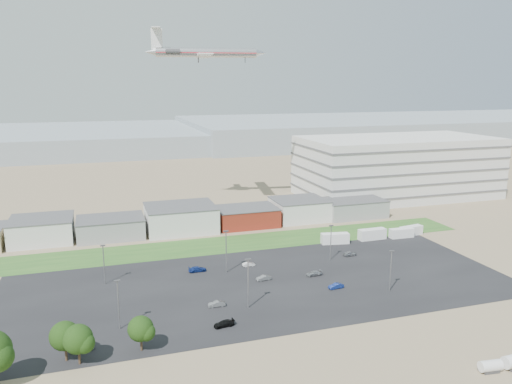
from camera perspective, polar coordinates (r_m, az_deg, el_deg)
name	(u,v)px	position (r m, az deg, el deg)	size (l,w,h in m)	color
ground	(270,325)	(102.24, 1.57, -14.94)	(700.00, 700.00, 0.00)	#7E6650
parking_lot	(262,284)	(120.89, 0.68, -10.49)	(120.00, 50.00, 0.01)	black
grass_strip	(212,246)	(148.61, -5.07, -6.14)	(160.00, 16.00, 0.02)	#285821
hills_backdrop	(188,138)	(409.12, -7.73, 6.17)	(700.00, 200.00, 9.00)	gray
building_row	(146,221)	(163.07, -12.42, -3.25)	(170.00, 20.00, 8.00)	silver
parking_garage	(397,167)	(219.80, 15.77, 2.80)	(80.00, 40.00, 25.00)	silver
storage_tank_nw	(490,366)	(95.50, 25.22, -17.52)	(3.71, 1.86, 2.23)	silver
box_trailer_a	(335,238)	(151.57, 9.01, -5.26)	(8.30, 2.59, 3.11)	silver
box_trailer_b	(372,234)	(157.68, 13.13, -4.72)	(8.66, 2.71, 3.25)	silver
box_trailer_c	(401,233)	(161.91, 16.29, -4.52)	(7.64, 2.39, 2.87)	silver
box_trailer_d	(411,231)	(165.18, 17.31, -4.24)	(7.83, 2.45, 2.93)	silver
tree_mid	(65,339)	(94.61, -21.01, -15.41)	(5.43, 5.43, 8.14)	black
tree_right	(78,342)	(92.85, -19.66, -15.86)	(5.40, 5.40, 8.10)	black
tree_near	(141,331)	(94.19, -13.04, -15.26)	(4.92, 4.92, 7.39)	black
lightpole_front_l	(119,305)	(102.08, -15.44, -12.32)	(1.18, 0.49, 10.05)	slate
lightpole_front_m	(248,284)	(106.93, -0.92, -10.43)	(1.29, 0.54, 10.97)	slate
lightpole_front_r	(391,271)	(119.44, 15.13, -8.70)	(1.15, 0.48, 9.79)	slate
lightpole_back_l	(104,265)	(124.65, -16.98, -7.94)	(1.14, 0.47, 9.68)	slate
lightpole_back_m	(226,252)	(126.38, -3.43, -6.83)	(1.29, 0.54, 10.97)	slate
lightpole_back_r	(331,243)	(136.74, 8.54, -5.73)	(1.14, 0.48, 9.70)	slate
airliner	(207,52)	(184.77, -5.67, 15.59)	(43.38, 29.58, 12.82)	silver
parked_car_1	(336,286)	(119.79, 9.13, -10.56)	(1.29, 3.71, 1.22)	navy
parked_car_3	(224,324)	(101.56, -3.68, -14.78)	(1.69, 4.15, 1.21)	black
parked_car_4	(217,304)	(109.81, -4.51, -12.62)	(1.28, 3.67, 1.21)	#595B5E
parked_car_6	(197,269)	(129.13, -6.71, -8.75)	(1.84, 4.54, 1.32)	navy
parked_car_7	(264,278)	(122.95, 0.88, -9.78)	(1.29, 3.71, 1.22)	#595B5E
parked_car_8	(350,254)	(141.83, 10.68, -6.94)	(1.51, 3.75, 1.28)	#A5A5AA
parked_car_10	(83,347)	(98.54, -19.21, -16.38)	(1.67, 4.12, 1.19)	#595B5E
parked_car_11	(249,264)	(131.87, -0.83, -8.26)	(1.15, 3.30, 1.09)	silver
parked_car_12	(314,273)	(126.47, 6.63, -9.23)	(1.67, 4.12, 1.19)	#A5A5AA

